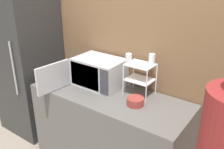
{
  "coord_description": "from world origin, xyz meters",
  "views": [
    {
      "loc": [
        1.37,
        -1.5,
        2.11
      ],
      "look_at": [
        0.01,
        0.37,
        1.13
      ],
      "focal_mm": 40.0,
      "sensor_mm": 36.0,
      "label": 1
    }
  ],
  "objects_px": {
    "microwave": "(97,72)",
    "bowl": "(135,101)",
    "refrigerator": "(28,64)",
    "glass_front_left": "(129,59)",
    "dish_rack": "(140,73)",
    "glass_back_right": "(152,59)"
  },
  "relations": [
    {
      "from": "microwave",
      "to": "bowl",
      "type": "height_order",
      "value": "microwave"
    },
    {
      "from": "refrigerator",
      "to": "glass_front_left",
      "type": "bearing_deg",
      "value": 4.18
    },
    {
      "from": "dish_rack",
      "to": "glass_back_right",
      "type": "height_order",
      "value": "glass_back_right"
    },
    {
      "from": "glass_front_left",
      "to": "refrigerator",
      "type": "bearing_deg",
      "value": -175.82
    },
    {
      "from": "glass_front_left",
      "to": "glass_back_right",
      "type": "relative_size",
      "value": 1.0
    },
    {
      "from": "glass_back_right",
      "to": "refrigerator",
      "type": "relative_size",
      "value": 0.06
    },
    {
      "from": "dish_rack",
      "to": "glass_back_right",
      "type": "relative_size",
      "value": 3.15
    },
    {
      "from": "dish_rack",
      "to": "glass_front_left",
      "type": "relative_size",
      "value": 3.15
    },
    {
      "from": "refrigerator",
      "to": "dish_rack",
      "type": "bearing_deg",
      "value": 6.2
    },
    {
      "from": "microwave",
      "to": "glass_back_right",
      "type": "relative_size",
      "value": 7.37
    },
    {
      "from": "microwave",
      "to": "glass_front_left",
      "type": "height_order",
      "value": "glass_front_left"
    },
    {
      "from": "dish_rack",
      "to": "bowl",
      "type": "distance_m",
      "value": 0.3
    },
    {
      "from": "dish_rack",
      "to": "refrigerator",
      "type": "bearing_deg",
      "value": -173.8
    },
    {
      "from": "microwave",
      "to": "bowl",
      "type": "relative_size",
      "value": 4.76
    },
    {
      "from": "glass_front_left",
      "to": "bowl",
      "type": "bearing_deg",
      "value": -39.37
    },
    {
      "from": "dish_rack",
      "to": "refrigerator",
      "type": "height_order",
      "value": "refrigerator"
    },
    {
      "from": "dish_rack",
      "to": "glass_front_left",
      "type": "xyz_separation_m",
      "value": [
        -0.1,
        -0.06,
        0.15
      ]
    },
    {
      "from": "dish_rack",
      "to": "bowl",
      "type": "height_order",
      "value": "dish_rack"
    },
    {
      "from": "microwave",
      "to": "glass_front_left",
      "type": "xyz_separation_m",
      "value": [
        0.39,
        0.02,
        0.23
      ]
    },
    {
      "from": "glass_back_right",
      "to": "bowl",
      "type": "height_order",
      "value": "glass_back_right"
    },
    {
      "from": "dish_rack",
      "to": "glass_front_left",
      "type": "bearing_deg",
      "value": -147.16
    },
    {
      "from": "glass_back_right",
      "to": "bowl",
      "type": "xyz_separation_m",
      "value": [
        -0.01,
        -0.27,
        -0.35
      ]
    }
  ]
}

